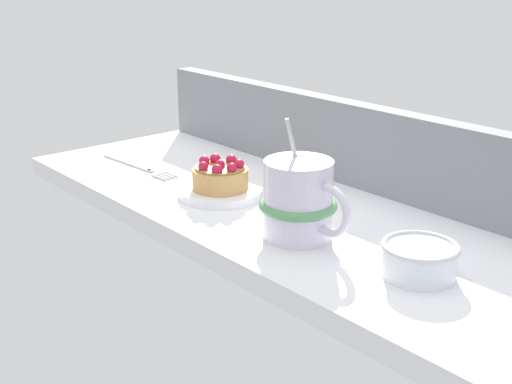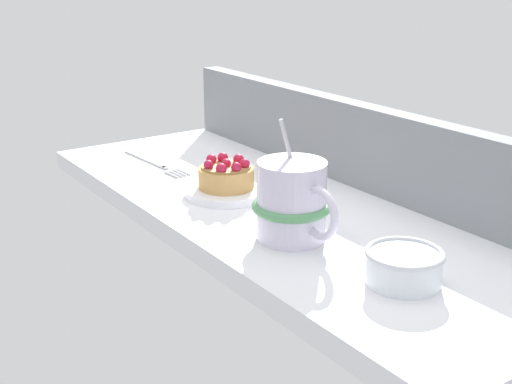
# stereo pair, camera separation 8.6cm
# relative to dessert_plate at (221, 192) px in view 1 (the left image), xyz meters

# --- Properties ---
(ground_plane) EXTENTS (0.84, 0.31, 0.03)m
(ground_plane) POSITION_rel_dessert_plate_xyz_m (0.07, 0.04, -0.02)
(ground_plane) COLOR white
(window_rail_back) EXTENTS (0.82, 0.03, 0.12)m
(window_rail_back) POSITION_rel_dessert_plate_xyz_m (0.07, 0.18, 0.05)
(window_rail_back) COLOR gray
(window_rail_back) RESTS_ON ground_plane
(dessert_plate) EXTENTS (0.11, 0.11, 0.01)m
(dessert_plate) POSITION_rel_dessert_plate_xyz_m (0.00, 0.00, 0.00)
(dessert_plate) COLOR white
(dessert_plate) RESTS_ON ground_plane
(raspberry_tart) EXTENTS (0.08, 0.08, 0.04)m
(raspberry_tart) POSITION_rel_dessert_plate_xyz_m (-0.00, 0.00, 0.02)
(raspberry_tart) COLOR tan
(raspberry_tart) RESTS_ON dessert_plate
(coffee_mug) EXTENTS (0.12, 0.09, 0.14)m
(coffee_mug) POSITION_rel_dessert_plate_xyz_m (0.17, -0.02, 0.04)
(coffee_mug) COLOR silver
(coffee_mug) RESTS_ON ground_plane
(dessert_fork) EXTENTS (0.18, 0.03, 0.01)m
(dessert_fork) POSITION_rel_dessert_plate_xyz_m (-0.19, -0.02, -0.00)
(dessert_fork) COLOR #B7B7BC
(dessert_fork) RESTS_ON ground_plane
(sugar_bowl) EXTENTS (0.08, 0.08, 0.04)m
(sugar_bowl) POSITION_rel_dessert_plate_xyz_m (0.33, 0.00, 0.01)
(sugar_bowl) COLOR silver
(sugar_bowl) RESTS_ON ground_plane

